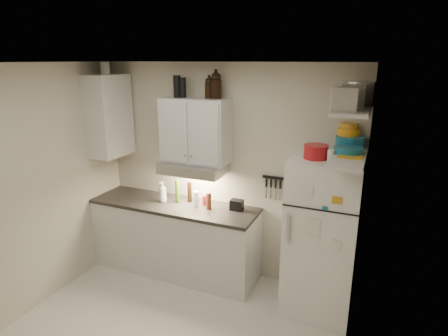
% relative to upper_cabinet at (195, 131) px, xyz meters
% --- Properties ---
extents(ceiling, '(3.20, 3.00, 0.02)m').
position_rel_upper_cabinet_xyz_m(ceiling, '(0.30, -1.33, 0.78)').
color(ceiling, silver).
rests_on(ceiling, ground).
extents(back_wall, '(3.20, 0.02, 2.60)m').
position_rel_upper_cabinet_xyz_m(back_wall, '(0.30, 0.18, -0.53)').
color(back_wall, beige).
rests_on(back_wall, ground).
extents(left_wall, '(0.02, 3.00, 2.60)m').
position_rel_upper_cabinet_xyz_m(left_wall, '(-1.31, -1.33, -0.53)').
color(left_wall, beige).
rests_on(left_wall, ground).
extents(right_wall, '(0.02, 3.00, 2.60)m').
position_rel_upper_cabinet_xyz_m(right_wall, '(1.91, -1.33, -0.53)').
color(right_wall, beige).
rests_on(right_wall, ground).
extents(base_cabinet, '(2.10, 0.60, 0.88)m').
position_rel_upper_cabinet_xyz_m(base_cabinet, '(-0.25, -0.14, -1.39)').
color(base_cabinet, silver).
rests_on(base_cabinet, floor).
extents(countertop, '(2.10, 0.62, 0.04)m').
position_rel_upper_cabinet_xyz_m(countertop, '(-0.25, -0.14, -0.93)').
color(countertop, '#2A2824').
rests_on(countertop, base_cabinet).
extents(upper_cabinet, '(0.80, 0.33, 0.75)m').
position_rel_upper_cabinet_xyz_m(upper_cabinet, '(0.00, 0.00, 0.00)').
color(upper_cabinet, silver).
rests_on(upper_cabinet, back_wall).
extents(side_cabinet, '(0.33, 0.55, 1.00)m').
position_rel_upper_cabinet_xyz_m(side_cabinet, '(-1.14, -0.14, 0.12)').
color(side_cabinet, silver).
rests_on(side_cabinet, left_wall).
extents(range_hood, '(0.76, 0.46, 0.12)m').
position_rel_upper_cabinet_xyz_m(range_hood, '(0.00, -0.06, -0.44)').
color(range_hood, silver).
rests_on(range_hood, back_wall).
extents(fridge, '(0.70, 0.68, 1.70)m').
position_rel_upper_cabinet_xyz_m(fridge, '(1.55, -0.18, -0.98)').
color(fridge, white).
rests_on(fridge, floor).
extents(shelf_hi, '(0.30, 0.95, 0.03)m').
position_rel_upper_cabinet_xyz_m(shelf_hi, '(1.75, -0.31, 0.38)').
color(shelf_hi, silver).
rests_on(shelf_hi, right_wall).
extents(shelf_lo, '(0.30, 0.95, 0.03)m').
position_rel_upper_cabinet_xyz_m(shelf_lo, '(1.75, -0.31, -0.07)').
color(shelf_lo, silver).
rests_on(shelf_lo, right_wall).
extents(knife_strip, '(0.42, 0.02, 0.03)m').
position_rel_upper_cabinet_xyz_m(knife_strip, '(1.00, 0.15, -0.51)').
color(knife_strip, black).
rests_on(knife_strip, back_wall).
extents(dutch_oven, '(0.29, 0.29, 0.14)m').
position_rel_upper_cabinet_xyz_m(dutch_oven, '(1.44, -0.25, -0.06)').
color(dutch_oven, '#AA1319').
rests_on(dutch_oven, fridge).
extents(book_stack, '(0.22, 0.27, 0.09)m').
position_rel_upper_cabinet_xyz_m(book_stack, '(1.77, -0.32, -0.08)').
color(book_stack, '#C08B18').
rests_on(book_stack, fridge).
extents(spice_jar, '(0.09, 0.09, 0.11)m').
position_rel_upper_cabinet_xyz_m(spice_jar, '(1.59, -0.31, -0.07)').
color(spice_jar, silver).
rests_on(spice_jar, fridge).
extents(stock_pot, '(0.33, 0.33, 0.22)m').
position_rel_upper_cabinet_xyz_m(stock_pot, '(1.77, -0.09, 0.50)').
color(stock_pot, silver).
rests_on(stock_pot, shelf_hi).
extents(tin_a, '(0.26, 0.25, 0.20)m').
position_rel_upper_cabinet_xyz_m(tin_a, '(1.71, -0.34, 0.49)').
color(tin_a, '#AAAAAD').
rests_on(tin_a, shelf_hi).
extents(tin_b, '(0.23, 0.23, 0.19)m').
position_rel_upper_cabinet_xyz_m(tin_b, '(1.68, -0.59, 0.49)').
color(tin_b, '#AAAAAD').
rests_on(tin_b, shelf_hi).
extents(bowl_teal, '(0.28, 0.28, 0.11)m').
position_rel_upper_cabinet_xyz_m(bowl_teal, '(1.72, 0.03, 0.01)').
color(bowl_teal, '#17627F').
rests_on(bowl_teal, shelf_lo).
extents(bowl_orange, '(0.22, 0.22, 0.07)m').
position_rel_upper_cabinet_xyz_m(bowl_orange, '(1.69, 0.10, 0.10)').
color(bowl_orange, orange).
rests_on(bowl_orange, bowl_teal).
extents(bowl_yellow, '(0.18, 0.18, 0.06)m').
position_rel_upper_cabinet_xyz_m(bowl_yellow, '(1.69, 0.10, 0.16)').
color(bowl_yellow, orange).
rests_on(bowl_yellow, bowl_orange).
extents(plates, '(0.29, 0.29, 0.07)m').
position_rel_upper_cabinet_xyz_m(plates, '(1.74, -0.25, -0.02)').
color(plates, '#17627F').
rests_on(plates, shelf_lo).
extents(growler_a, '(0.12, 0.12, 0.24)m').
position_rel_upper_cabinet_xyz_m(growler_a, '(0.16, 0.05, 0.49)').
color(growler_a, black).
rests_on(growler_a, upper_cabinet).
extents(growler_b, '(0.16, 0.16, 0.30)m').
position_rel_upper_cabinet_xyz_m(growler_b, '(0.25, 0.05, 0.52)').
color(growler_b, black).
rests_on(growler_b, upper_cabinet).
extents(thermos_a, '(0.09, 0.09, 0.23)m').
position_rel_upper_cabinet_xyz_m(thermos_a, '(-0.16, 0.01, 0.49)').
color(thermos_a, black).
rests_on(thermos_a, upper_cabinet).
extents(thermos_b, '(0.09, 0.09, 0.25)m').
position_rel_upper_cabinet_xyz_m(thermos_b, '(-0.22, -0.02, 0.50)').
color(thermos_b, black).
rests_on(thermos_b, upper_cabinet).
extents(side_jar, '(0.13, 0.13, 0.15)m').
position_rel_upper_cabinet_xyz_m(side_jar, '(-1.13, -0.13, 0.70)').
color(side_jar, silver).
rests_on(side_jar, side_cabinet).
extents(soap_bottle, '(0.14, 0.14, 0.29)m').
position_rel_upper_cabinet_xyz_m(soap_bottle, '(-0.41, -0.13, -0.76)').
color(soap_bottle, silver).
rests_on(soap_bottle, countertop).
extents(pepper_mill, '(0.07, 0.07, 0.20)m').
position_rel_upper_cabinet_xyz_m(pepper_mill, '(0.22, -0.12, -0.80)').
color(pepper_mill, brown).
rests_on(pepper_mill, countertop).
extents(oil_bottle, '(0.06, 0.06, 0.29)m').
position_rel_upper_cabinet_xyz_m(oil_bottle, '(-0.23, -0.07, -0.76)').
color(oil_bottle, '#3A5A16').
rests_on(oil_bottle, countertop).
extents(vinegar_bottle, '(0.07, 0.07, 0.26)m').
position_rel_upper_cabinet_xyz_m(vinegar_bottle, '(-0.10, 0.00, -0.78)').
color(vinegar_bottle, black).
rests_on(vinegar_bottle, countertop).
extents(clear_bottle, '(0.09, 0.09, 0.20)m').
position_rel_upper_cabinet_xyz_m(clear_bottle, '(0.05, -0.12, -0.81)').
color(clear_bottle, silver).
rests_on(clear_bottle, countertop).
extents(red_jar, '(0.07, 0.07, 0.12)m').
position_rel_upper_cabinet_xyz_m(red_jar, '(0.11, -0.01, -0.84)').
color(red_jar, '#AA1319').
rests_on(red_jar, countertop).
extents(caddy, '(0.15, 0.11, 0.13)m').
position_rel_upper_cabinet_xyz_m(caddy, '(0.53, -0.01, -0.84)').
color(caddy, black).
rests_on(caddy, countertop).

